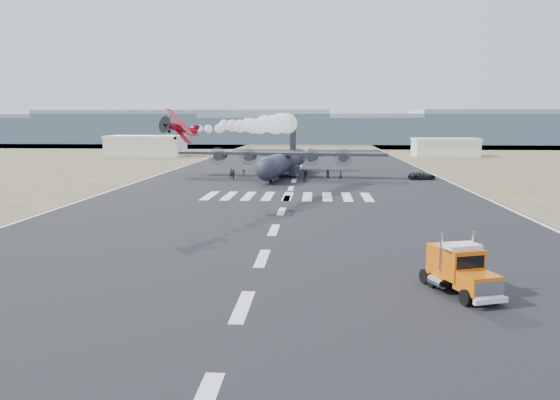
# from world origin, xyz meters

# --- Properties ---
(ground) EXTENTS (500.00, 500.00, 0.00)m
(ground) POSITION_xyz_m (0.00, 0.00, 0.00)
(ground) COLOR black
(ground) RESTS_ON ground
(scrub_far) EXTENTS (500.00, 80.00, 0.00)m
(scrub_far) POSITION_xyz_m (0.00, 230.00, 0.00)
(scrub_far) COLOR brown
(scrub_far) RESTS_ON ground
(runway_markings) EXTENTS (60.00, 260.00, 0.01)m
(runway_markings) POSITION_xyz_m (0.00, 60.00, 0.01)
(runway_markings) COLOR silver
(runway_markings) RESTS_ON ground
(ridge_seg_b) EXTENTS (150.00, 50.00, 15.00)m
(ridge_seg_b) POSITION_xyz_m (-130.00, 260.00, 7.50)
(ridge_seg_b) COLOR gray
(ridge_seg_b) RESTS_ON ground
(ridge_seg_c) EXTENTS (150.00, 50.00, 17.00)m
(ridge_seg_c) POSITION_xyz_m (-65.00, 260.00, 8.50)
(ridge_seg_c) COLOR gray
(ridge_seg_c) RESTS_ON ground
(ridge_seg_d) EXTENTS (150.00, 50.00, 13.00)m
(ridge_seg_d) POSITION_xyz_m (0.00, 260.00, 6.50)
(ridge_seg_d) COLOR gray
(ridge_seg_d) RESTS_ON ground
(ridge_seg_e) EXTENTS (150.00, 50.00, 15.00)m
(ridge_seg_e) POSITION_xyz_m (65.00, 260.00, 7.50)
(ridge_seg_e) COLOR gray
(ridge_seg_e) RESTS_ON ground
(hangar_left) EXTENTS (24.50, 14.50, 6.70)m
(hangar_left) POSITION_xyz_m (-52.00, 145.00, 3.41)
(hangar_left) COLOR beige
(hangar_left) RESTS_ON ground
(hangar_right) EXTENTS (20.50, 12.50, 5.90)m
(hangar_right) POSITION_xyz_m (46.00, 150.00, 3.01)
(hangar_right) COLOR beige
(hangar_right) RESTS_ON ground
(semi_truck) EXTENTS (4.44, 7.54, 3.34)m
(semi_truck) POSITION_xyz_m (13.99, 3.79, 1.64)
(semi_truck) COLOR black
(semi_truck) RESTS_ON ground
(aerobatic_biplane) EXTENTS (4.84, 5.40, 4.45)m
(aerobatic_biplane) POSITION_xyz_m (-12.26, 33.70, 10.54)
(aerobatic_biplane) COLOR red
(smoke_trail) EXTENTS (12.49, 31.64, 3.63)m
(smoke_trail) POSITION_xyz_m (-3.28, 59.29, 10.79)
(smoke_trail) COLOR white
(transport_aircraft) EXTENTS (43.11, 35.39, 12.44)m
(transport_aircraft) POSITION_xyz_m (-2.65, 81.53, 3.21)
(transport_aircraft) COLOR #222533
(transport_aircraft) RESTS_ON ground
(support_vehicle) EXTENTS (5.68, 3.42, 1.48)m
(support_vehicle) POSITION_xyz_m (25.05, 76.43, 0.74)
(support_vehicle) COLOR black
(support_vehicle) RESTS_ON ground
(crew_a) EXTENTS (0.81, 0.79, 1.72)m
(crew_a) POSITION_xyz_m (9.01, 74.70, 0.86)
(crew_a) COLOR black
(crew_a) RESTS_ON ground
(crew_b) EXTENTS (0.87, 1.06, 1.89)m
(crew_b) POSITION_xyz_m (-11.99, 74.33, 0.95)
(crew_b) COLOR black
(crew_b) RESTS_ON ground
(crew_c) EXTENTS (0.66, 1.19, 1.76)m
(crew_c) POSITION_xyz_m (-10.35, 76.40, 0.88)
(crew_c) COLOR black
(crew_c) RESTS_ON ground
(crew_d) EXTENTS (1.10, 0.77, 1.70)m
(crew_d) POSITION_xyz_m (-3.64, 70.81, 0.85)
(crew_d) COLOR black
(crew_d) RESTS_ON ground
(crew_e) EXTENTS (0.96, 0.84, 1.68)m
(crew_e) POSITION_xyz_m (6.58, 78.40, 0.84)
(crew_e) COLOR black
(crew_e) RESTS_ON ground
(crew_f) EXTENTS (1.19, 1.80, 1.86)m
(crew_f) POSITION_xyz_m (2.16, 75.94, 0.93)
(crew_f) COLOR black
(crew_f) RESTS_ON ground
(crew_g) EXTENTS (0.81, 0.72, 1.90)m
(crew_g) POSITION_xyz_m (-12.96, 77.10, 0.95)
(crew_g) COLOR black
(crew_g) RESTS_ON ground
(crew_h) EXTENTS (0.94, 1.05, 1.85)m
(crew_h) POSITION_xyz_m (2.03, 71.14, 0.92)
(crew_h) COLOR black
(crew_h) RESTS_ON ground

